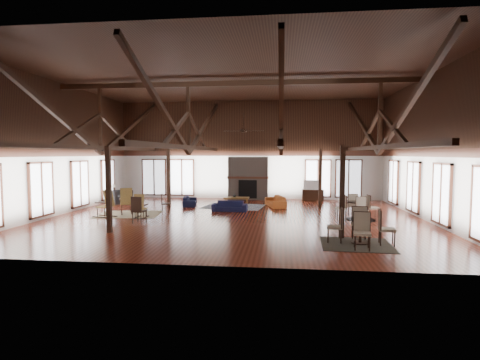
# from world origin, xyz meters

# --- Properties ---
(floor) EXTENTS (16.00, 16.00, 0.00)m
(floor) POSITION_xyz_m (0.00, 0.00, 0.00)
(floor) COLOR maroon
(floor) RESTS_ON ground
(ceiling) EXTENTS (16.00, 14.00, 0.02)m
(ceiling) POSITION_xyz_m (0.00, 0.00, 6.00)
(ceiling) COLOR black
(ceiling) RESTS_ON wall_back
(wall_back) EXTENTS (16.00, 0.02, 6.00)m
(wall_back) POSITION_xyz_m (0.00, 7.00, 3.00)
(wall_back) COLOR silver
(wall_back) RESTS_ON floor
(wall_front) EXTENTS (16.00, 0.02, 6.00)m
(wall_front) POSITION_xyz_m (0.00, -7.00, 3.00)
(wall_front) COLOR silver
(wall_front) RESTS_ON floor
(wall_left) EXTENTS (0.02, 14.00, 6.00)m
(wall_left) POSITION_xyz_m (-8.00, 0.00, 3.00)
(wall_left) COLOR silver
(wall_left) RESTS_ON floor
(wall_right) EXTENTS (0.02, 14.00, 6.00)m
(wall_right) POSITION_xyz_m (8.00, 0.00, 3.00)
(wall_right) COLOR silver
(wall_right) RESTS_ON floor
(roof_truss) EXTENTS (15.60, 14.07, 3.14)m
(roof_truss) POSITION_xyz_m (0.00, 0.00, 4.03)
(roof_truss) COLOR black
(roof_truss) RESTS_ON wall_back
(post_grid) EXTENTS (8.16, 7.16, 3.05)m
(post_grid) POSITION_xyz_m (0.00, 0.00, 1.52)
(post_grid) COLOR black
(post_grid) RESTS_ON floor
(fireplace) EXTENTS (2.50, 0.69, 2.60)m
(fireplace) POSITION_xyz_m (0.00, 6.67, 1.29)
(fireplace) COLOR #6F6054
(fireplace) RESTS_ON floor
(ceiling_fan) EXTENTS (1.60, 1.60, 0.75)m
(ceiling_fan) POSITION_xyz_m (0.50, -1.00, 3.73)
(ceiling_fan) COLOR black
(ceiling_fan) RESTS_ON roof_truss
(sofa_navy_front) EXTENTS (1.71, 0.72, 0.49)m
(sofa_navy_front) POSITION_xyz_m (-0.46, 1.87, 0.25)
(sofa_navy_front) COLOR #131534
(sofa_navy_front) RESTS_ON floor
(sofa_navy_left) EXTENTS (1.76, 0.93, 0.49)m
(sofa_navy_left) POSITION_xyz_m (-2.89, 3.67, 0.24)
(sofa_navy_left) COLOR black
(sofa_navy_left) RESTS_ON floor
(sofa_orange) EXTENTS (2.02, 1.20, 0.55)m
(sofa_orange) POSITION_xyz_m (1.71, 3.75, 0.28)
(sofa_orange) COLOR #B35722
(sofa_orange) RESTS_ON floor
(coffee_table) EXTENTS (1.31, 0.66, 0.50)m
(coffee_table) POSITION_xyz_m (-0.32, 3.40, 0.44)
(coffee_table) COLOR brown
(coffee_table) RESTS_ON floor
(vase) EXTENTS (0.25, 0.25, 0.20)m
(vase) POSITION_xyz_m (-0.43, 3.43, 0.60)
(vase) COLOR #B2B2B2
(vase) RESTS_ON coffee_table
(armchair) EXTENTS (1.48, 1.50, 0.73)m
(armchair) POSITION_xyz_m (-6.99, 4.02, 0.37)
(armchair) COLOR #272729
(armchair) RESTS_ON floor
(side_table_lamp) EXTENTS (0.44, 0.44, 1.12)m
(side_table_lamp) POSITION_xyz_m (-7.60, 4.56, 0.42)
(side_table_lamp) COLOR black
(side_table_lamp) RESTS_ON floor
(rocking_chair_a) EXTENTS (0.85, 1.06, 1.20)m
(rocking_chair_a) POSITION_xyz_m (-5.11, 0.55, 0.57)
(rocking_chair_a) COLOR olive
(rocking_chair_a) RESTS_ON floor
(rocking_chair_b) EXTENTS (0.47, 0.82, 1.05)m
(rocking_chair_b) POSITION_xyz_m (-4.02, -0.58, 0.50)
(rocking_chair_b) COLOR olive
(rocking_chair_b) RESTS_ON floor
(rocking_chair_c) EXTENTS (1.05, 0.72, 1.23)m
(rocking_chair_c) POSITION_xyz_m (-5.56, -0.51, 0.58)
(rocking_chair_c) COLOR olive
(rocking_chair_c) RESTS_ON floor
(side_chair_a) EXTENTS (0.46, 0.46, 0.88)m
(side_chair_a) POSITION_xyz_m (-3.56, 1.25, 0.51)
(side_chair_a) COLOR black
(side_chair_a) RESTS_ON floor
(side_chair_b) EXTENTS (0.53, 0.53, 1.09)m
(side_chair_b) POSITION_xyz_m (-3.63, -1.81, 0.64)
(side_chair_b) COLOR black
(side_chair_b) RESTS_ON floor
(cafe_table_near) EXTENTS (2.09, 2.09, 1.07)m
(cafe_table_near) POSITION_xyz_m (4.47, -4.19, 0.54)
(cafe_table_near) COLOR black
(cafe_table_near) RESTS_ON floor
(cafe_table_far) EXTENTS (1.91, 1.91, 0.98)m
(cafe_table_far) POSITION_xyz_m (5.28, 0.61, 0.49)
(cafe_table_far) COLOR black
(cafe_table_far) RESTS_ON floor
(cup_near) EXTENTS (0.13, 0.13, 0.09)m
(cup_near) POSITION_xyz_m (4.57, -4.23, 0.82)
(cup_near) COLOR #B2B2B2
(cup_near) RESTS_ON cafe_table_near
(cup_far) EXTENTS (0.14, 0.14, 0.09)m
(cup_far) POSITION_xyz_m (5.36, 0.65, 0.75)
(cup_far) COLOR #B2B2B2
(cup_far) RESTS_ON cafe_table_far
(tv_console) EXTENTS (1.26, 0.47, 0.63)m
(tv_console) POSITION_xyz_m (3.90, 6.75, 0.31)
(tv_console) COLOR black
(tv_console) RESTS_ON floor
(television) EXTENTS (1.01, 0.22, 0.58)m
(television) POSITION_xyz_m (3.86, 6.75, 0.92)
(television) COLOR #B2B2B2
(television) RESTS_ON tv_console
(rug_tan) EXTENTS (3.00, 2.49, 0.01)m
(rug_tan) POSITION_xyz_m (-4.92, 0.38, 0.01)
(rug_tan) COLOR tan
(rug_tan) RESTS_ON floor
(rug_navy) EXTENTS (3.31, 2.66, 0.01)m
(rug_navy) POSITION_xyz_m (-0.47, 3.43, 0.01)
(rug_navy) COLOR #182243
(rug_navy) RESTS_ON floor
(rug_dark) EXTENTS (2.19, 2.01, 0.01)m
(rug_dark) POSITION_xyz_m (4.32, -4.34, 0.01)
(rug_dark) COLOR black
(rug_dark) RESTS_ON floor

